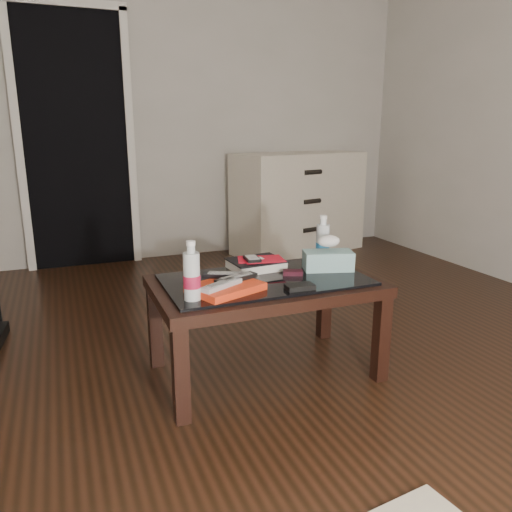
{
  "coord_description": "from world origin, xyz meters",
  "views": [
    {
      "loc": [
        -0.58,
        -1.84,
        1.13
      ],
      "look_at": [
        0.24,
        0.22,
        0.55
      ],
      "focal_mm": 35.0,
      "sensor_mm": 36.0,
      "label": 1
    }
  ],
  "objects_px": {
    "coffee_table": "(265,292)",
    "water_bottle_right": "(323,239)",
    "textbook": "(256,264)",
    "dresser": "(298,203)",
    "water_bottle_left": "(192,271)",
    "tissue_box": "(328,260)"
  },
  "relations": [
    {
      "from": "coffee_table",
      "to": "dresser",
      "type": "xyz_separation_m",
      "value": [
        1.21,
        2.08,
        0.05
      ]
    },
    {
      "from": "dresser",
      "to": "water_bottle_left",
      "type": "bearing_deg",
      "value": -138.44
    },
    {
      "from": "water_bottle_right",
      "to": "tissue_box",
      "type": "distance_m",
      "value": 0.16
    },
    {
      "from": "coffee_table",
      "to": "dresser",
      "type": "distance_m",
      "value": 2.41
    },
    {
      "from": "coffee_table",
      "to": "water_bottle_right",
      "type": "relative_size",
      "value": 4.2
    },
    {
      "from": "tissue_box",
      "to": "dresser",
      "type": "bearing_deg",
      "value": 83.73
    },
    {
      "from": "water_bottle_left",
      "to": "water_bottle_right",
      "type": "relative_size",
      "value": 1.0
    },
    {
      "from": "textbook",
      "to": "tissue_box",
      "type": "distance_m",
      "value": 0.34
    },
    {
      "from": "dresser",
      "to": "tissue_box",
      "type": "height_order",
      "value": "dresser"
    },
    {
      "from": "water_bottle_right",
      "to": "tissue_box",
      "type": "xyz_separation_m",
      "value": [
        -0.05,
        -0.14,
        -0.07
      ]
    },
    {
      "from": "dresser",
      "to": "tissue_box",
      "type": "bearing_deg",
      "value": -126.05
    },
    {
      "from": "water_bottle_right",
      "to": "coffee_table",
      "type": "bearing_deg",
      "value": -157.07
    },
    {
      "from": "water_bottle_left",
      "to": "tissue_box",
      "type": "height_order",
      "value": "water_bottle_left"
    },
    {
      "from": "coffee_table",
      "to": "water_bottle_left",
      "type": "distance_m",
      "value": 0.45
    },
    {
      "from": "dresser",
      "to": "water_bottle_left",
      "type": "relative_size",
      "value": 5.39
    },
    {
      "from": "coffee_table",
      "to": "textbook",
      "type": "bearing_deg",
      "value": 82.65
    },
    {
      "from": "coffee_table",
      "to": "textbook",
      "type": "height_order",
      "value": "textbook"
    },
    {
      "from": "textbook",
      "to": "coffee_table",
      "type": "bearing_deg",
      "value": -102.06
    },
    {
      "from": "textbook",
      "to": "water_bottle_left",
      "type": "height_order",
      "value": "water_bottle_left"
    },
    {
      "from": "coffee_table",
      "to": "water_bottle_right",
      "type": "height_order",
      "value": "water_bottle_right"
    },
    {
      "from": "coffee_table",
      "to": "water_bottle_right",
      "type": "bearing_deg",
      "value": 22.93
    },
    {
      "from": "textbook",
      "to": "water_bottle_right",
      "type": "xyz_separation_m",
      "value": [
        0.36,
        -0.0,
        0.1
      ]
    }
  ]
}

